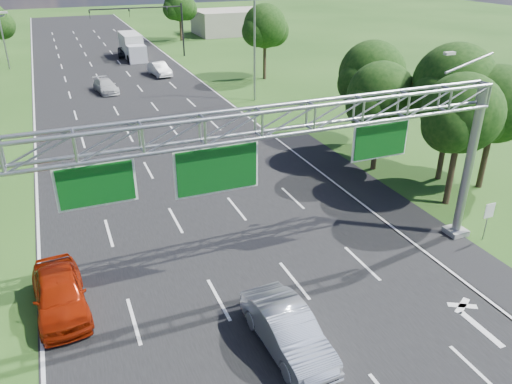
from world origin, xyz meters
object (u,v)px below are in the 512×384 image
red_coupe (60,293)px  silver_sedan (288,330)px  traffic_signal (156,19)px  sign_gantry (261,137)px  regulatory_sign (489,214)px  box_truck (132,47)px

red_coupe → silver_sedan: (7.69, -5.50, -0.03)m
traffic_signal → silver_sedan: traffic_signal is taller
sign_gantry → red_coupe: size_ratio=4.71×
sign_gantry → red_coupe: 10.38m
regulatory_sign → traffic_signal: size_ratio=0.17×
silver_sedan → red_coupe: bearing=141.5°
sign_gantry → regulatory_sign: size_ratio=11.19×
regulatory_sign → box_truck: box_truck is taller
sign_gantry → traffic_signal: size_ratio=1.92×
sign_gantry → silver_sedan: 7.39m
silver_sedan → box_truck: (4.41, 58.43, 0.70)m
box_truck → sign_gantry: bearing=-94.5°
red_coupe → silver_sedan: bearing=-38.9°
traffic_signal → regulatory_sign: bearing=-84.8°
regulatory_sign → silver_sedan: regulatory_sign is taller
red_coupe → sign_gantry: bearing=-12.4°
silver_sedan → sign_gantry: bearing=78.3°
sign_gantry → traffic_signal: sign_gantry is taller
silver_sedan → box_truck: size_ratio=0.60×
red_coupe → box_truck: size_ratio=0.60×
regulatory_sign → traffic_signal: bearing=95.2°
silver_sedan → traffic_signal: bearing=79.3°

